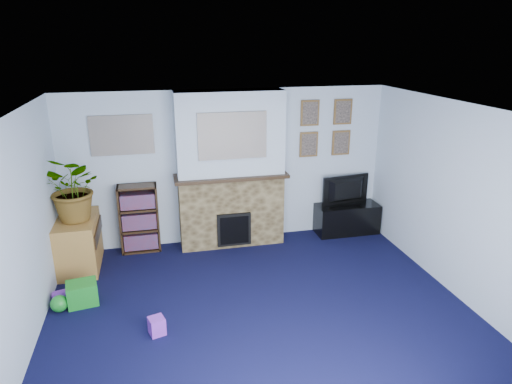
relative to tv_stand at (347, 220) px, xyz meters
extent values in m
cube|color=black|center=(-1.95, -2.03, -0.22)|extent=(5.00, 4.50, 0.01)
cube|color=white|center=(-1.95, -2.03, 2.17)|extent=(5.00, 4.50, 0.01)
cube|color=silver|center=(-1.95, 0.22, 0.97)|extent=(5.00, 0.04, 2.40)
cube|color=silver|center=(-1.95, -4.28, 0.97)|extent=(5.00, 0.04, 2.40)
cube|color=silver|center=(-4.45, -2.03, 0.97)|extent=(0.04, 4.50, 2.40)
cube|color=silver|center=(0.55, -2.03, 0.97)|extent=(0.04, 4.50, 2.40)
cube|color=brown|center=(-1.95, 0.02, 0.33)|extent=(1.60, 0.40, 1.10)
cube|color=brown|center=(-1.95, 0.02, 1.52)|extent=(1.60, 0.40, 1.30)
cube|color=brown|center=(-1.95, -0.01, 0.90)|extent=(1.72, 0.50, 0.05)
cube|color=brown|center=(-1.95, -0.19, 0.10)|extent=(0.52, 0.08, 0.52)
cube|color=brown|center=(-1.95, -0.23, 0.10)|extent=(0.44, 0.02, 0.44)
cube|color=gray|center=(-1.95, -0.19, 1.56)|extent=(1.00, 0.03, 0.68)
cube|color=gray|center=(-3.50, 0.21, 1.55)|extent=(0.90, 0.03, 0.58)
cube|color=brown|center=(-0.65, 0.20, 1.77)|extent=(0.30, 0.03, 0.40)
cube|color=brown|center=(-0.10, 0.20, 1.77)|extent=(0.30, 0.03, 0.40)
cube|color=brown|center=(-0.65, 0.20, 1.27)|extent=(0.30, 0.03, 0.40)
cube|color=brown|center=(-0.10, 0.20, 1.27)|extent=(0.30, 0.03, 0.40)
cube|color=black|center=(0.00, 0.00, 0.00)|extent=(1.04, 0.44, 0.49)
imported|color=black|center=(0.00, 0.02, 0.51)|extent=(0.84, 0.22, 0.48)
cube|color=black|center=(-3.35, 0.20, 0.30)|extent=(0.58, 0.02, 1.05)
cube|color=black|center=(-3.63, 0.07, 0.30)|extent=(0.03, 0.28, 1.05)
cube|color=black|center=(-3.08, 0.07, 0.30)|extent=(0.03, 0.28, 1.05)
cube|color=black|center=(-3.35, 0.07, -0.21)|extent=(0.56, 0.28, 0.03)
cube|color=black|center=(-3.35, 0.07, 0.12)|extent=(0.56, 0.28, 0.03)
cube|color=black|center=(-3.35, 0.07, 0.46)|extent=(0.56, 0.28, 0.03)
cube|color=black|center=(-3.35, 0.07, 0.81)|extent=(0.56, 0.28, 0.03)
cube|color=black|center=(-3.35, 0.06, -0.05)|extent=(0.50, 0.22, 0.24)
cube|color=black|center=(-3.35, 0.06, 0.28)|extent=(0.50, 0.22, 0.24)
cube|color=black|center=(-3.35, 0.06, 0.59)|extent=(0.50, 0.22, 0.22)
cube|color=#AA7836|center=(-4.19, -0.28, 0.12)|extent=(0.53, 0.95, 0.74)
imported|color=#26661E|center=(-4.14, -0.33, 0.97)|extent=(1.09, 1.06, 0.92)
cube|color=gold|center=(-2.03, -0.03, 1.00)|extent=(0.10, 0.06, 0.14)
cylinder|color=#B2BFC6|center=(-1.64, -0.03, 1.01)|extent=(0.05, 0.05, 0.16)
sphere|color=gray|center=(-2.48, -0.03, 0.99)|extent=(0.14, 0.14, 0.14)
cylinder|color=purple|center=(-1.17, -0.03, 0.99)|extent=(0.06, 0.06, 0.11)
cube|color=#198C26|center=(-4.05, -1.31, -0.08)|extent=(0.40, 0.34, 0.28)
sphere|color=#198C26|center=(-4.30, -1.42, -0.13)|extent=(0.20, 0.20, 0.20)
cube|color=purple|center=(-3.17, -2.13, -0.11)|extent=(0.20, 0.20, 0.20)
cylinder|color=purple|center=(-4.25, -1.17, -0.15)|extent=(0.35, 0.15, 0.20)
camera|label=1|loc=(-3.06, -6.55, 2.89)|focal=32.00mm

